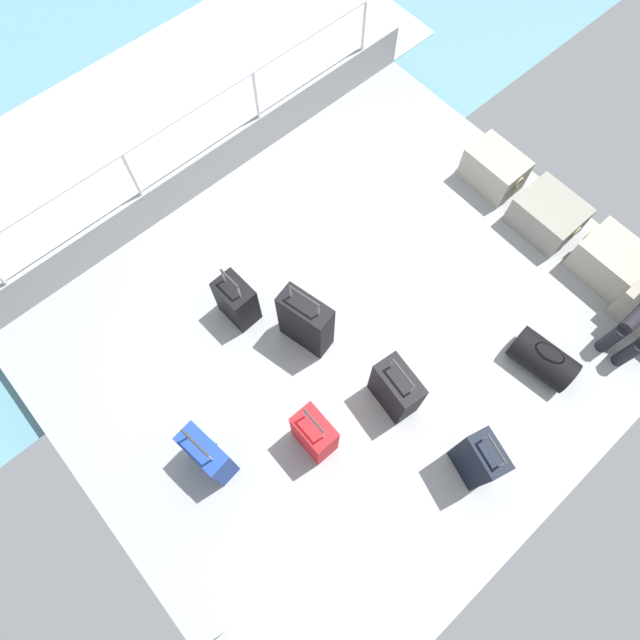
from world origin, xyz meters
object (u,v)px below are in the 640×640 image
(duffel_bag, at_px, (543,359))
(suitcase_5, at_px, (314,434))
(cargo_crate_1, at_px, (548,215))
(suitcase_3, at_px, (237,301))
(cargo_crate_2, at_px, (611,261))
(suitcase_2, at_px, (208,455))
(suitcase_4, at_px, (306,322))
(cargo_crate_0, at_px, (494,169))
(suitcase_0, at_px, (396,389))
(suitcase_1, at_px, (478,460))

(duffel_bag, bearing_deg, suitcase_5, -112.47)
(cargo_crate_1, height_order, suitcase_3, suitcase_3)
(cargo_crate_2, distance_m, suitcase_2, 3.98)
(cargo_crate_1, xyz_separation_m, duffel_bag, (0.91, -1.16, -0.02))
(duffel_bag, bearing_deg, suitcase_4, -138.84)
(cargo_crate_0, xyz_separation_m, duffel_bag, (1.61, -1.17, -0.03))
(cargo_crate_2, height_order, suitcase_0, suitcase_0)
(cargo_crate_0, xyz_separation_m, suitcase_1, (1.80, -2.28, 0.15))
(suitcase_0, distance_m, duffel_bag, 1.34)
(suitcase_0, height_order, duffel_bag, suitcase_0)
(cargo_crate_0, distance_m, suitcase_2, 3.84)
(cargo_crate_0, bearing_deg, suitcase_5, -75.21)
(cargo_crate_1, relative_size, duffel_bag, 1.08)
(suitcase_5, distance_m, duffel_bag, 2.08)
(cargo_crate_1, relative_size, suitcase_2, 0.78)
(suitcase_1, distance_m, suitcase_3, 2.39)
(cargo_crate_2, bearing_deg, duffel_bag, -80.56)
(suitcase_1, xyz_separation_m, suitcase_5, (-0.99, -0.81, -0.05))
(suitcase_0, bearing_deg, duffel_bag, 61.86)
(cargo_crate_2, xyz_separation_m, suitcase_0, (-0.43, -2.37, 0.10))
(cargo_crate_1, relative_size, suitcase_4, 0.73)
(cargo_crate_1, bearing_deg, cargo_crate_2, 2.48)
(suitcase_1, bearing_deg, suitcase_2, -132.66)
(suitcase_0, height_order, suitcase_1, suitcase_1)
(cargo_crate_1, xyz_separation_m, suitcase_4, (-0.64, -2.52, 0.17))
(suitcase_1, distance_m, suitcase_5, 1.28)
(cargo_crate_0, bearing_deg, suitcase_0, -67.36)
(suitcase_0, height_order, suitcase_5, suitcase_5)
(cargo_crate_1, height_order, suitcase_2, suitcase_2)
(suitcase_5, bearing_deg, duffel_bag, 67.53)
(suitcase_1, relative_size, suitcase_5, 1.06)
(cargo_crate_0, height_order, suitcase_0, suitcase_0)
(cargo_crate_1, bearing_deg, cargo_crate_0, 179.26)
(cargo_crate_2, distance_m, suitcase_0, 2.41)
(cargo_crate_0, distance_m, suitcase_4, 2.53)
(suitcase_4, bearing_deg, cargo_crate_1, 75.75)
(cargo_crate_1, height_order, suitcase_1, suitcase_1)
(suitcase_3, xyz_separation_m, suitcase_4, (0.58, 0.30, 0.09))
(cargo_crate_1, bearing_deg, suitcase_4, -104.25)
(cargo_crate_0, relative_size, suitcase_5, 0.77)
(suitcase_1, bearing_deg, cargo_crate_1, 115.93)
(cargo_crate_1, distance_m, suitcase_5, 3.09)
(suitcase_2, relative_size, duffel_bag, 1.38)
(cargo_crate_0, xyz_separation_m, suitcase_0, (0.98, -2.35, 0.10))
(suitcase_2, xyz_separation_m, duffel_bag, (1.22, 2.65, -0.14))
(cargo_crate_0, bearing_deg, cargo_crate_2, 0.89)
(suitcase_4, xyz_separation_m, duffel_bag, (1.55, 1.36, -0.19))
(duffel_bag, bearing_deg, suitcase_2, -114.77)
(cargo_crate_1, bearing_deg, suitcase_1, -64.07)
(cargo_crate_0, xyz_separation_m, suitcase_5, (0.82, -3.09, 0.10))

